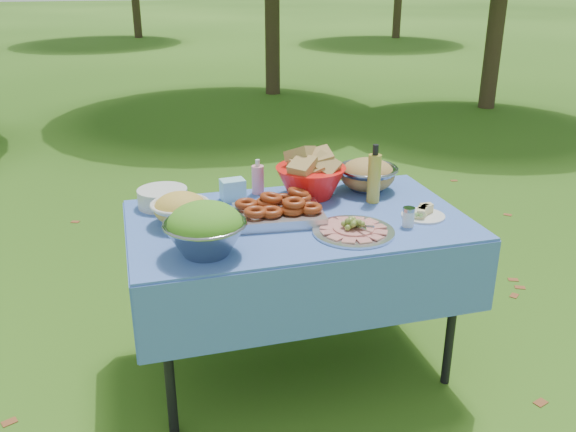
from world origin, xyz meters
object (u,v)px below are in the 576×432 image
object	(u,v)px
picnic_table	(297,294)
bread_bowl	(311,174)
oil_bottle	(374,174)
plate_stack	(163,197)
pasta_bowl_steel	(367,174)
salad_bowl	(205,229)
charcuterie_platter	(354,224)

from	to	relation	value
picnic_table	bread_bowl	distance (m)	0.57
bread_bowl	oil_bottle	distance (m)	0.30
picnic_table	plate_stack	distance (m)	0.76
plate_stack	bread_bowl	xyz separation A→B (m)	(0.69, -0.05, 0.07)
picnic_table	pasta_bowl_steel	world-z (taller)	pasta_bowl_steel
oil_bottle	bread_bowl	bearing A→B (deg)	149.56
plate_stack	bread_bowl	world-z (taller)	bread_bowl
pasta_bowl_steel	salad_bowl	bearing A→B (deg)	-149.02
picnic_table	oil_bottle	world-z (taller)	oil_bottle
pasta_bowl_steel	oil_bottle	bearing A→B (deg)	-103.10
charcuterie_platter	oil_bottle	distance (m)	0.40
salad_bowl	bread_bowl	bearing A→B (deg)	41.21
salad_bowl	plate_stack	size ratio (longest dim) A/B	1.38
bread_bowl	pasta_bowl_steel	bearing A→B (deg)	3.95
picnic_table	plate_stack	world-z (taller)	plate_stack
picnic_table	bread_bowl	xyz separation A→B (m)	(0.14, 0.25, 0.49)
picnic_table	salad_bowl	size ratio (longest dim) A/B	4.67
charcuterie_platter	oil_bottle	bearing A→B (deg)	55.28
pasta_bowl_steel	oil_bottle	distance (m)	0.19
oil_bottle	pasta_bowl_steel	bearing A→B (deg)	76.90
charcuterie_platter	bread_bowl	bearing A→B (deg)	94.66
picnic_table	charcuterie_platter	distance (m)	0.50
oil_bottle	charcuterie_platter	bearing A→B (deg)	-124.72
plate_stack	pasta_bowl_steel	xyz separation A→B (m)	(0.99, -0.03, 0.04)
salad_bowl	bread_bowl	world-z (taller)	bread_bowl
salad_bowl	plate_stack	distance (m)	0.57
charcuterie_platter	salad_bowl	bearing A→B (deg)	-176.76
pasta_bowl_steel	charcuterie_platter	distance (m)	0.56
pasta_bowl_steel	oil_bottle	world-z (taller)	oil_bottle
plate_stack	bread_bowl	distance (m)	0.70
pasta_bowl_steel	charcuterie_platter	xyz separation A→B (m)	(-0.26, -0.49, -0.04)
salad_bowl	bread_bowl	xyz separation A→B (m)	(0.58, 0.50, 0.01)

